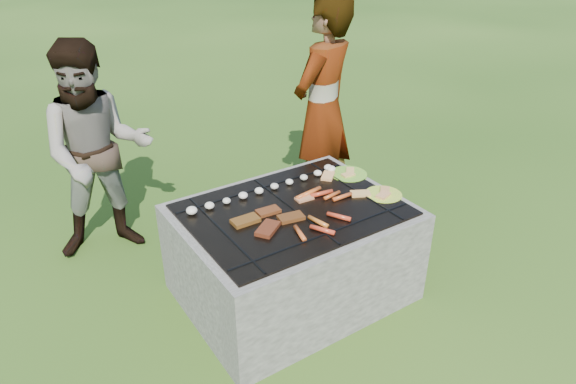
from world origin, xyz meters
The scene contains 10 objects.
lawn centered at (0.00, 0.00, 0.00)m, with size 60.00×60.00×0.00m, color #1F4210.
fire_pit centered at (0.00, 0.00, 0.28)m, with size 1.30×1.00×0.62m.
mushrooms centered at (0.01, 0.27, 0.63)m, with size 1.06×0.09×0.05m.
pork_slabs centered at (-0.20, -0.04, 0.62)m, with size 0.39×0.28×0.02m.
sausages centered at (0.13, -0.09, 0.63)m, with size 0.54×0.48×0.03m.
bread_on_grate centered at (0.35, 0.07, 0.62)m, with size 0.44×0.43×0.02m.
plate_far centered at (0.56, 0.18, 0.61)m, with size 0.29×0.29×0.03m.
plate_near centered at (0.56, -0.16, 0.61)m, with size 0.28×0.28×0.03m.
cook centered at (0.79, 0.78, 0.83)m, with size 0.61×0.40×1.67m, color gray.
bystander centered at (-0.78, 1.13, 0.74)m, with size 0.72×0.56×1.48m, color gray.
Camera 1 is at (-1.44, -2.13, 2.11)m, focal length 32.00 mm.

